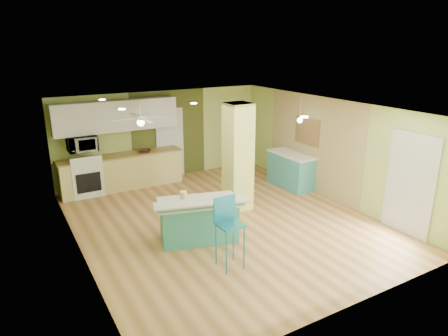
{
  "coord_description": "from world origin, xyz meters",
  "views": [
    {
      "loc": [
        -4.02,
        -6.94,
        3.77
      ],
      "look_at": [
        0.22,
        0.4,
        1.09
      ],
      "focal_mm": 32.0,
      "sensor_mm": 36.0,
      "label": 1
    }
  ],
  "objects_px": {
    "peninsula": "(199,219)",
    "bar_stool": "(228,221)",
    "fruit_bowl": "(145,151)",
    "canister": "(183,196)",
    "side_counter": "(290,170)"
  },
  "relations": [
    {
      "from": "bar_stool",
      "to": "peninsula",
      "type": "bearing_deg",
      "value": 90.01
    },
    {
      "from": "fruit_bowl",
      "to": "peninsula",
      "type": "bearing_deg",
      "value": -92.9
    },
    {
      "from": "bar_stool",
      "to": "side_counter",
      "type": "xyz_separation_m",
      "value": [
        3.54,
        2.65,
        -0.39
      ]
    },
    {
      "from": "side_counter",
      "to": "canister",
      "type": "xyz_separation_m",
      "value": [
        -3.78,
        -1.36,
        0.45
      ]
    },
    {
      "from": "peninsula",
      "to": "bar_stool",
      "type": "xyz_separation_m",
      "value": [
        0.01,
        -1.1,
        0.41
      ]
    },
    {
      "from": "peninsula",
      "to": "fruit_bowl",
      "type": "xyz_separation_m",
      "value": [
        0.18,
        3.58,
        0.54
      ]
    },
    {
      "from": "peninsula",
      "to": "canister",
      "type": "height_order",
      "value": "canister"
    },
    {
      "from": "side_counter",
      "to": "fruit_bowl",
      "type": "distance_m",
      "value": 3.97
    },
    {
      "from": "peninsula",
      "to": "side_counter",
      "type": "relative_size",
      "value": 1.3
    },
    {
      "from": "peninsula",
      "to": "bar_stool",
      "type": "height_order",
      "value": "bar_stool"
    },
    {
      "from": "peninsula",
      "to": "bar_stool",
      "type": "relative_size",
      "value": 1.47
    },
    {
      "from": "canister",
      "to": "fruit_bowl",
      "type": "bearing_deg",
      "value": 83.08
    },
    {
      "from": "peninsula",
      "to": "bar_stool",
      "type": "bearing_deg",
      "value": -73.46
    },
    {
      "from": "canister",
      "to": "bar_stool",
      "type": "bearing_deg",
      "value": -79.46
    },
    {
      "from": "fruit_bowl",
      "to": "canister",
      "type": "bearing_deg",
      "value": -96.92
    }
  ]
}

